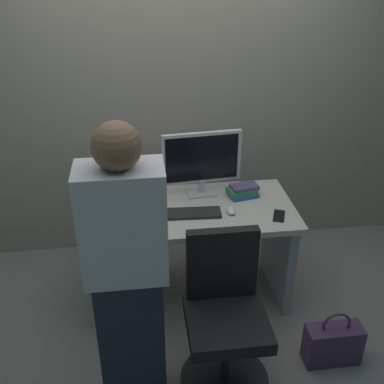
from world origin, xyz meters
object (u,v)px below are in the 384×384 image
object	(u,v)px
desk	(191,237)
book_stack	(243,191)
cell_phone	(279,216)
handbag	(333,343)
keyboard	(188,213)
office_chair	(225,320)
person_at_desk	(127,276)
mouse	(231,210)
cup_near_keyboard	(127,219)
monitor	(202,160)

from	to	relation	value
desk	book_stack	distance (m)	0.48
cell_phone	book_stack	bearing A→B (deg)	140.02
handbag	keyboard	bearing A→B (deg)	142.09
cell_phone	office_chair	bearing A→B (deg)	-108.62
person_at_desk	mouse	size ratio (longest dim) A/B	16.39
person_at_desk	cell_phone	world-z (taller)	person_at_desk
cup_near_keyboard	cell_phone	size ratio (longest dim) A/B	0.63
office_chair	person_at_desk	xyz separation A→B (m)	(-0.51, -0.06, 0.41)
person_at_desk	monitor	distance (m)	1.12
office_chair	cell_phone	distance (m)	0.78
office_chair	cup_near_keyboard	distance (m)	0.85
desk	mouse	size ratio (longest dim) A/B	13.74
desk	office_chair	bearing A→B (deg)	-82.41
desk	cup_near_keyboard	bearing A→B (deg)	-160.13
mouse	book_stack	world-z (taller)	book_stack
desk	office_chair	world-z (taller)	office_chair
desk	handbag	xyz separation A→B (m)	(0.78, -0.71, -0.37)
office_chair	cell_phone	size ratio (longest dim) A/B	6.53
mouse	book_stack	distance (m)	0.25
cup_near_keyboard	handbag	xyz separation A→B (m)	(1.20, -0.56, -0.64)
monitor	keyboard	xyz separation A→B (m)	(-0.13, -0.27, -0.25)
monitor	keyboard	world-z (taller)	monitor
desk	office_chair	xyz separation A→B (m)	(0.10, -0.73, -0.08)
cup_near_keyboard	book_stack	xyz separation A→B (m)	(0.79, 0.28, -0.01)
monitor	book_stack	distance (m)	0.36
office_chair	monitor	xyz separation A→B (m)	(0.00, 0.92, 0.56)
handbag	desk	bearing A→B (deg)	137.64
desk	mouse	distance (m)	0.36
keyboard	desk	bearing A→B (deg)	70.58
cup_near_keyboard	book_stack	distance (m)	0.84
office_chair	monitor	size ratio (longest dim) A/B	1.74
mouse	cell_phone	size ratio (longest dim) A/B	0.69
cup_near_keyboard	monitor	bearing A→B (deg)	33.67
cup_near_keyboard	handbag	distance (m)	1.47
office_chair	desk	bearing A→B (deg)	97.59
monitor	keyboard	distance (m)	0.39
book_stack	mouse	bearing A→B (deg)	-120.57
office_chair	handbag	xyz separation A→B (m)	(0.68, 0.02, -0.29)
desk	cup_near_keyboard	distance (m)	0.52
desk	book_stack	world-z (taller)	book_stack
keyboard	mouse	distance (m)	0.28
cup_near_keyboard	desk	bearing A→B (deg)	19.87
cup_near_keyboard	person_at_desk	bearing A→B (deg)	-90.07
keyboard	book_stack	xyz separation A→B (m)	(0.41, 0.21, 0.03)
desk	monitor	xyz separation A→B (m)	(0.10, 0.19, 0.49)
mouse	monitor	bearing A→B (deg)	118.68
book_stack	cell_phone	xyz separation A→B (m)	(0.17, -0.30, -0.03)
person_at_desk	book_stack	xyz separation A→B (m)	(0.79, 0.92, -0.07)
person_at_desk	cup_near_keyboard	size ratio (longest dim) A/B	18.00
keyboard	cell_phone	size ratio (longest dim) A/B	2.99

